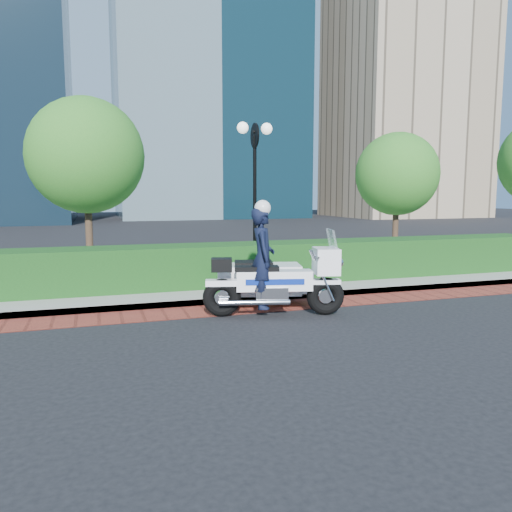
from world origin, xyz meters
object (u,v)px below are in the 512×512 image
object	(u,v)px
lamppost	(255,173)
police_motorcycle	(266,274)
tree_c	(397,174)
tree_b	(86,156)

from	to	relation	value
lamppost	police_motorcycle	distance (m)	4.72
lamppost	police_motorcycle	xyz separation A→B (m)	(-1.05, -4.05, -2.18)
police_motorcycle	lamppost	bearing A→B (deg)	89.35
tree_c	police_motorcycle	world-z (taller)	tree_c
tree_c	police_motorcycle	bearing A→B (deg)	-140.78
police_motorcycle	tree_c	bearing A→B (deg)	53.16
lamppost	tree_b	xyz separation A→B (m)	(-4.50, 1.30, 0.48)
lamppost	tree_b	distance (m)	4.71
tree_b	police_motorcycle	distance (m)	6.90
lamppost	tree_b	size ratio (longest dim) A/B	0.86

